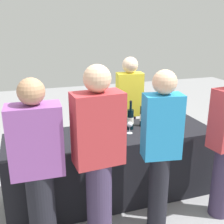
# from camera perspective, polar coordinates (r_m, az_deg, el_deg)

# --- Properties ---
(ground_plane) EXTENTS (12.00, 12.00, 0.00)m
(ground_plane) POSITION_cam_1_polar(r_m,az_deg,el_deg) (3.45, 0.00, -16.71)
(ground_plane) COLOR gray
(tasting_table) EXTENTS (2.33, 0.72, 0.79)m
(tasting_table) POSITION_cam_1_polar(r_m,az_deg,el_deg) (3.24, 0.00, -10.93)
(tasting_table) COLOR black
(tasting_table) RESTS_ON ground_plane
(wine_bottle_0) EXTENTS (0.08, 0.08, 0.32)m
(wine_bottle_0) POSITION_cam_1_polar(r_m,az_deg,el_deg) (3.06, -16.38, -2.90)
(wine_bottle_0) COLOR black
(wine_bottle_0) RESTS_ON tasting_table
(wine_bottle_1) EXTENTS (0.07, 0.07, 0.29)m
(wine_bottle_1) POSITION_cam_1_polar(r_m,az_deg,el_deg) (3.01, -13.72, -3.33)
(wine_bottle_1) COLOR black
(wine_bottle_1) RESTS_ON tasting_table
(wine_bottle_2) EXTENTS (0.07, 0.07, 0.31)m
(wine_bottle_2) POSITION_cam_1_polar(r_m,az_deg,el_deg) (3.17, -2.94, -1.62)
(wine_bottle_2) COLOR black
(wine_bottle_2) RESTS_ON tasting_table
(wine_bottle_3) EXTENTS (0.08, 0.08, 0.29)m
(wine_bottle_3) POSITION_cam_1_polar(r_m,az_deg,el_deg) (3.19, 1.25, -1.56)
(wine_bottle_3) COLOR black
(wine_bottle_3) RESTS_ON tasting_table
(wine_bottle_4) EXTENTS (0.07, 0.07, 0.34)m
(wine_bottle_4) POSITION_cam_1_polar(r_m,az_deg,el_deg) (3.16, 3.84, -1.45)
(wine_bottle_4) COLOR black
(wine_bottle_4) RESTS_ON tasting_table
(wine_bottle_5) EXTENTS (0.07, 0.07, 0.33)m
(wine_bottle_5) POSITION_cam_1_polar(r_m,az_deg,el_deg) (3.27, 6.37, -0.83)
(wine_bottle_5) COLOR black
(wine_bottle_5) RESTS_ON tasting_table
(wine_bottle_6) EXTENTS (0.08, 0.08, 0.33)m
(wine_bottle_6) POSITION_cam_1_polar(r_m,az_deg,el_deg) (3.41, 12.36, -0.40)
(wine_bottle_6) COLOR black
(wine_bottle_6) RESTS_ON tasting_table
(wine_glass_0) EXTENTS (0.07, 0.07, 0.13)m
(wine_glass_0) POSITION_cam_1_polar(r_m,az_deg,el_deg) (2.79, -6.64, -4.97)
(wine_glass_0) COLOR silver
(wine_glass_0) RESTS_ON tasting_table
(wine_glass_1) EXTENTS (0.07, 0.07, 0.13)m
(wine_glass_1) POSITION_cam_1_polar(r_m,az_deg,el_deg) (2.91, -3.44, -3.90)
(wine_glass_1) COLOR silver
(wine_glass_1) RESTS_ON tasting_table
(wine_glass_2) EXTENTS (0.07, 0.07, 0.14)m
(wine_glass_2) POSITION_cam_1_polar(r_m,az_deg,el_deg) (3.05, 3.70, -2.73)
(wine_glass_2) COLOR silver
(wine_glass_2) RESTS_ON tasting_table
(ice_bucket) EXTENTS (0.18, 0.18, 0.22)m
(ice_bucket) POSITION_cam_1_polar(r_m,az_deg,el_deg) (3.29, 11.04, -1.22)
(ice_bucket) COLOR silver
(ice_bucket) RESTS_ON tasting_table
(server_pouring) EXTENTS (0.36, 0.23, 1.55)m
(server_pouring) POSITION_cam_1_polar(r_m,az_deg,el_deg) (3.75, 3.59, 0.70)
(server_pouring) COLOR #3F3351
(server_pouring) RESTS_ON ground_plane
(guest_0) EXTENTS (0.43, 0.25, 1.58)m
(guest_0) POSITION_cam_1_polar(r_m,az_deg,el_deg) (2.38, -15.07, -10.76)
(guest_0) COLOR black
(guest_0) RESTS_ON ground_plane
(guest_1) EXTENTS (0.43, 0.26, 1.66)m
(guest_1) POSITION_cam_1_polar(r_m,az_deg,el_deg) (2.37, -2.82, -8.79)
(guest_1) COLOR #3F3351
(guest_1) RESTS_ON ground_plane
(guest_2) EXTENTS (0.37, 0.24, 1.59)m
(guest_2) POSITION_cam_1_polar(r_m,az_deg,el_deg) (2.57, 10.07, -7.19)
(guest_2) COLOR black
(guest_2) RESTS_ON ground_plane
(menu_board) EXTENTS (0.44, 0.13, 0.84)m
(menu_board) POSITION_cam_1_polar(r_m,az_deg,el_deg) (3.88, -14.03, -6.02)
(menu_board) COLOR white
(menu_board) RESTS_ON ground_plane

